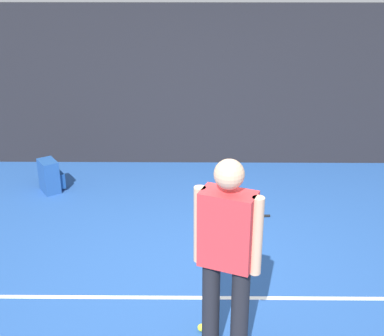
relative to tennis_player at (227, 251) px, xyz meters
name	(u,v)px	position (x,y,z in m)	size (l,w,h in m)	color
ground_plane	(192,275)	(-0.27, 1.09, -0.97)	(12.00, 12.00, 0.00)	#234C93
back_fence	(194,87)	(-0.27, 4.09, 0.19)	(10.00, 0.10, 2.31)	black
court_line	(191,298)	(-0.27, 0.72, -0.96)	(9.00, 0.05, 0.00)	white
tennis_player	(227,251)	(0.00, 0.00, 0.00)	(0.50, 0.35, 1.70)	black
tennis_racket	(236,217)	(0.25, 2.30, -0.95)	(0.62, 0.35, 0.03)	black
backpack	(50,176)	(-2.16, 3.03, -0.76)	(0.38, 0.37, 0.44)	#1E478C
tennis_ball_near_player	(201,328)	(-0.18, 0.26, -0.93)	(0.07, 0.07, 0.07)	#CCE033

